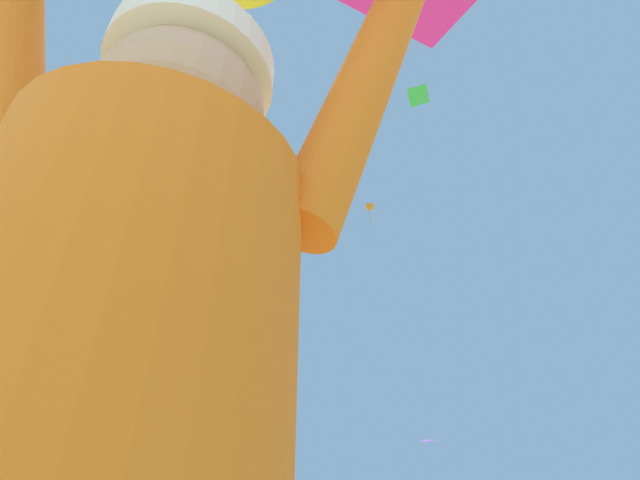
{
  "coord_description": "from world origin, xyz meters",
  "views": [
    {
      "loc": [
        0.49,
        -0.02,
        1.03
      ],
      "look_at": [
        0.27,
        3.03,
        2.96
      ],
      "focal_mm": 24.3,
      "sensor_mm": 36.0,
      "label": 1
    }
  ],
  "objects_px": {
    "distant_kite_orange_high_left": "(369,209)",
    "distant_kite_purple_mid_left": "(428,440)",
    "distant_kite_black_high_right": "(134,89)",
    "distant_kite_green_far_center": "(418,96)",
    "distant_kite_black_low_left": "(211,320)",
    "distant_kite_purple_overhead_distant": "(339,108)"
  },
  "relations": [
    {
      "from": "distant_kite_orange_high_left",
      "to": "distant_kite_purple_mid_left",
      "type": "distance_m",
      "value": 16.11
    },
    {
      "from": "distant_kite_black_high_right",
      "to": "distant_kite_green_far_center",
      "type": "distance_m",
      "value": 11.89
    },
    {
      "from": "distant_kite_black_low_left",
      "to": "distant_kite_purple_mid_left",
      "type": "bearing_deg",
      "value": -10.56
    },
    {
      "from": "distant_kite_black_low_left",
      "to": "distant_kite_purple_mid_left",
      "type": "xyz_separation_m",
      "value": [
        16.78,
        -3.13,
        -10.06
      ]
    },
    {
      "from": "distant_kite_black_low_left",
      "to": "distant_kite_green_far_center",
      "type": "bearing_deg",
      "value": -54.1
    },
    {
      "from": "distant_kite_black_low_left",
      "to": "distant_kite_green_far_center",
      "type": "height_order",
      "value": "distant_kite_green_far_center"
    },
    {
      "from": "distant_kite_orange_high_left",
      "to": "distant_kite_purple_overhead_distant",
      "type": "relative_size",
      "value": 0.75
    },
    {
      "from": "distant_kite_black_high_right",
      "to": "distant_kite_purple_mid_left",
      "type": "bearing_deg",
      "value": 58.68
    },
    {
      "from": "distant_kite_purple_mid_left",
      "to": "distant_kite_purple_overhead_distant",
      "type": "distance_m",
      "value": 21.85
    },
    {
      "from": "distant_kite_black_low_left",
      "to": "distant_kite_green_far_center",
      "type": "distance_m",
      "value": 26.36
    },
    {
      "from": "distant_kite_purple_mid_left",
      "to": "distant_kite_purple_overhead_distant",
      "type": "bearing_deg",
      "value": -105.5
    },
    {
      "from": "distant_kite_purple_mid_left",
      "to": "distant_kite_black_high_right",
      "type": "xyz_separation_m",
      "value": [
        -12.75,
        -20.96,
        9.81
      ]
    },
    {
      "from": "distant_kite_black_low_left",
      "to": "distant_kite_orange_high_left",
      "type": "bearing_deg",
      "value": -32.91
    },
    {
      "from": "distant_kite_black_low_left",
      "to": "distant_kite_black_high_right",
      "type": "bearing_deg",
      "value": -80.5
    },
    {
      "from": "distant_kite_purple_mid_left",
      "to": "distant_kite_black_high_right",
      "type": "height_order",
      "value": "distant_kite_black_high_right"
    },
    {
      "from": "distant_kite_purple_mid_left",
      "to": "distant_kite_purple_overhead_distant",
      "type": "height_order",
      "value": "distant_kite_purple_overhead_distant"
    },
    {
      "from": "distant_kite_orange_high_left",
      "to": "distant_kite_green_far_center",
      "type": "xyz_separation_m",
      "value": [
        1.71,
        -12.43,
        -2.94
      ]
    },
    {
      "from": "distant_kite_orange_high_left",
      "to": "distant_kite_black_high_right",
      "type": "distance_m",
      "value": 18.69
    },
    {
      "from": "distant_kite_black_low_left",
      "to": "distant_kite_purple_overhead_distant",
      "type": "height_order",
      "value": "distant_kite_purple_overhead_distant"
    },
    {
      "from": "distant_kite_black_high_right",
      "to": "distant_kite_green_far_center",
      "type": "bearing_deg",
      "value": 13.71
    },
    {
      "from": "distant_kite_purple_mid_left",
      "to": "distant_kite_green_far_center",
      "type": "xyz_separation_m",
      "value": [
        -1.36,
        -18.18,
        11.79
      ]
    },
    {
      "from": "distant_kite_orange_high_left",
      "to": "distant_kite_black_high_right",
      "type": "bearing_deg",
      "value": -122.49
    }
  ]
}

